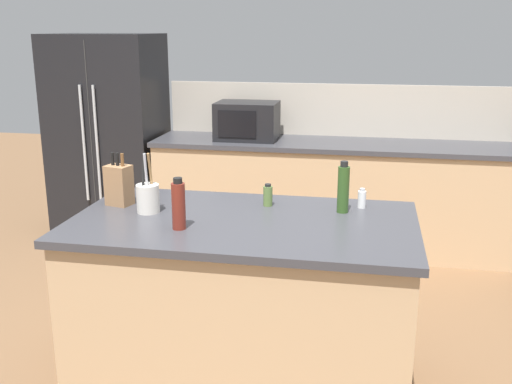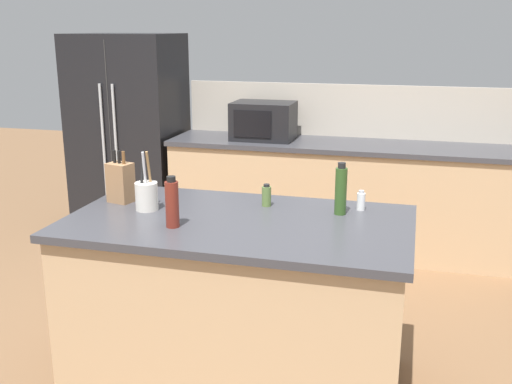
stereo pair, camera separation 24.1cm
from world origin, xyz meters
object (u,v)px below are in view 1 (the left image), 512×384
Objects in this scene: microwave at (247,121)px; utensil_crock at (148,197)px; vinegar_bottle at (179,205)px; olive_oil_bottle at (343,188)px; salt_shaker at (362,199)px; refrigerator at (109,136)px; knife_block at (119,185)px; spice_jar_oregano at (268,196)px.

microwave reaches higher than utensil_crock.
vinegar_bottle is at bearing -86.21° from microwave.
microwave is 1.90× the size of olive_oil_bottle.
salt_shaker is 0.39× the size of olive_oil_bottle.
utensil_crock reaches higher than olive_oil_bottle.
refrigerator is 7.17× the size of vinegar_bottle.
refrigerator reaches higher than knife_block.
salt_shaker is 1.01m from vinegar_bottle.
utensil_crock is (1.22, -2.22, 0.11)m from refrigerator.
olive_oil_bottle is (1.21, 0.09, 0.02)m from knife_block.
spice_jar_oregano is at bearing -173.29° from salt_shaker.
refrigerator is 3.02m from salt_shaker.
refrigerator is 5.70× the size of utensil_crock.
utensil_crock is at bearing -169.07° from olive_oil_bottle.
vinegar_bottle is 0.87m from olive_oil_bottle.
knife_block reaches higher than olive_oil_bottle.
knife_block is 1.21m from olive_oil_bottle.
refrigerator is at bearing 140.35° from salt_shaker.
microwave reaches higher than spice_jar_oregano.
spice_jar_oregano is (0.36, 0.46, -0.06)m from vinegar_bottle.
olive_oil_bottle is at bearing 10.93° from utensil_crock.
knife_block is at bearing -170.67° from spice_jar_oregano.
utensil_crock is (-0.08, -2.17, -0.08)m from microwave.
spice_jar_oregano is at bearing 52.37° from vinegar_bottle.
spice_jar_oregano is (0.51, -1.93, -0.10)m from microwave.
refrigerator reaches higher than spice_jar_oregano.
vinegar_bottle is 0.59m from spice_jar_oregano.
salt_shaker is at bearing 45.91° from olive_oil_bottle.
olive_oil_bottle is (0.76, 0.42, 0.01)m from vinegar_bottle.
utensil_crock is at bearing -158.54° from spice_jar_oregano.
refrigerator is 2.54m from utensil_crock.
olive_oil_bottle is (0.92, -1.97, -0.03)m from microwave.
knife_block is 1.05× the size of olive_oil_bottle.
olive_oil_bottle is at bearing 18.60° from knife_block.
utensil_crock is 2.60× the size of spice_jar_oregano.
salt_shaker is (2.32, -1.93, 0.08)m from refrigerator.
salt_shaker is 0.51m from spice_jar_oregano.
utensil_crock reaches higher than spice_jar_oregano.
refrigerator reaches higher than microwave.
knife_block reaches higher than salt_shaker.
microwave is 2.09m from knife_block.
utensil_crock is at bearing -92.22° from microwave.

